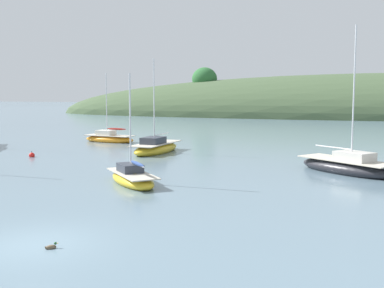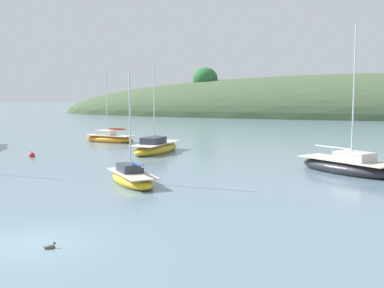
{
  "view_description": "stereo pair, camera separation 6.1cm",
  "coord_description": "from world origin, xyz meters",
  "px_view_note": "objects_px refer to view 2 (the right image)",
  "views": [
    {
      "loc": [
        8.89,
        -13.36,
        4.97
      ],
      "look_at": [
        0.0,
        20.0,
        1.2
      ],
      "focal_mm": 44.9,
      "sensor_mm": 36.0,
      "label": 1
    },
    {
      "loc": [
        8.95,
        -13.34,
        4.97
      ],
      "look_at": [
        0.0,
        20.0,
        1.2
      ],
      "focal_mm": 44.9,
      "sensor_mm": 36.0,
      "label": 2
    }
  ],
  "objects_px": {
    "sailboat_black_sloop": "(132,178)",
    "duck_lead": "(50,247)",
    "sailboat_yellow_far": "(109,138)",
    "mooring_buoy_outer": "(32,155)",
    "sailboat_navy_dinghy": "(156,148)",
    "sailboat_orange_cutter": "(347,166)"
  },
  "relations": [
    {
      "from": "sailboat_yellow_far",
      "to": "sailboat_navy_dinghy",
      "type": "relative_size",
      "value": 0.89
    },
    {
      "from": "sailboat_orange_cutter",
      "to": "sailboat_navy_dinghy",
      "type": "height_order",
      "value": "sailboat_orange_cutter"
    },
    {
      "from": "sailboat_black_sloop",
      "to": "sailboat_navy_dinghy",
      "type": "xyz_separation_m",
      "value": [
        -3.19,
        13.03,
        0.07
      ]
    },
    {
      "from": "sailboat_yellow_far",
      "to": "duck_lead",
      "type": "distance_m",
      "value": 32.91
    },
    {
      "from": "sailboat_yellow_far",
      "to": "mooring_buoy_outer",
      "type": "xyz_separation_m",
      "value": [
        -1.01,
        -11.78,
        -0.23
      ]
    },
    {
      "from": "mooring_buoy_outer",
      "to": "sailboat_yellow_far",
      "type": "bearing_deg",
      "value": 85.1
    },
    {
      "from": "sailboat_yellow_far",
      "to": "mooring_buoy_outer",
      "type": "bearing_deg",
      "value": -94.9
    },
    {
      "from": "duck_lead",
      "to": "sailboat_orange_cutter",
      "type": "bearing_deg",
      "value": 60.55
    },
    {
      "from": "sailboat_black_sloop",
      "to": "duck_lead",
      "type": "bearing_deg",
      "value": -81.65
    },
    {
      "from": "sailboat_black_sloop",
      "to": "mooring_buoy_outer",
      "type": "xyz_separation_m",
      "value": [
        -11.49,
        8.06,
        -0.2
      ]
    },
    {
      "from": "sailboat_orange_cutter",
      "to": "sailboat_yellow_far",
      "type": "relative_size",
      "value": 1.31
    },
    {
      "from": "sailboat_navy_dinghy",
      "to": "mooring_buoy_outer",
      "type": "height_order",
      "value": "sailboat_navy_dinghy"
    },
    {
      "from": "sailboat_black_sloop",
      "to": "sailboat_orange_cutter",
      "type": "relative_size",
      "value": 0.67
    },
    {
      "from": "sailboat_black_sloop",
      "to": "sailboat_yellow_far",
      "type": "relative_size",
      "value": 0.88
    },
    {
      "from": "sailboat_navy_dinghy",
      "to": "mooring_buoy_outer",
      "type": "distance_m",
      "value": 9.68
    },
    {
      "from": "sailboat_orange_cutter",
      "to": "sailboat_black_sloop",
      "type": "bearing_deg",
      "value": -149.64
    },
    {
      "from": "sailboat_orange_cutter",
      "to": "sailboat_yellow_far",
      "type": "xyz_separation_m",
      "value": [
        -21.93,
        13.13,
        -0.05
      ]
    },
    {
      "from": "sailboat_yellow_far",
      "to": "duck_lead",
      "type": "bearing_deg",
      "value": -68.5
    },
    {
      "from": "sailboat_black_sloop",
      "to": "mooring_buoy_outer",
      "type": "distance_m",
      "value": 14.03
    },
    {
      "from": "mooring_buoy_outer",
      "to": "duck_lead",
      "type": "height_order",
      "value": "mooring_buoy_outer"
    },
    {
      "from": "sailboat_orange_cutter",
      "to": "sailboat_yellow_far",
      "type": "bearing_deg",
      "value": 149.09
    },
    {
      "from": "sailboat_black_sloop",
      "to": "mooring_buoy_outer",
      "type": "height_order",
      "value": "sailboat_black_sloop"
    }
  ]
}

